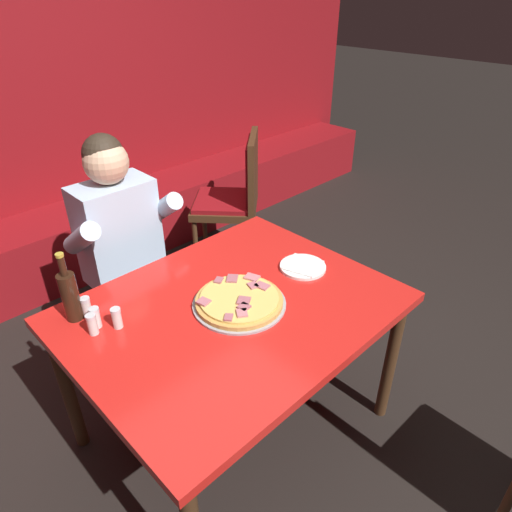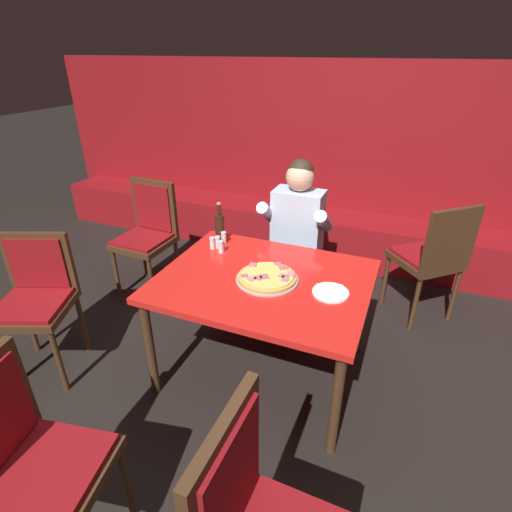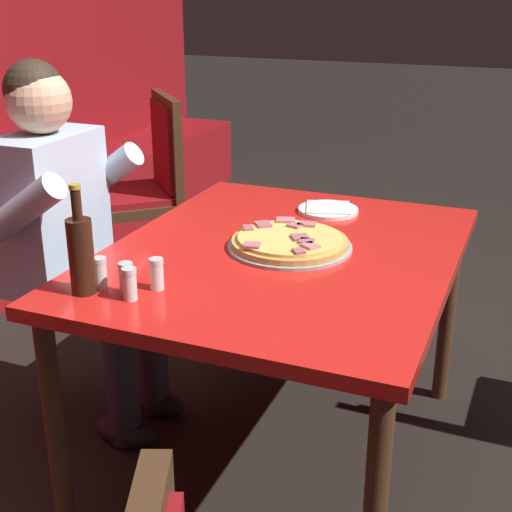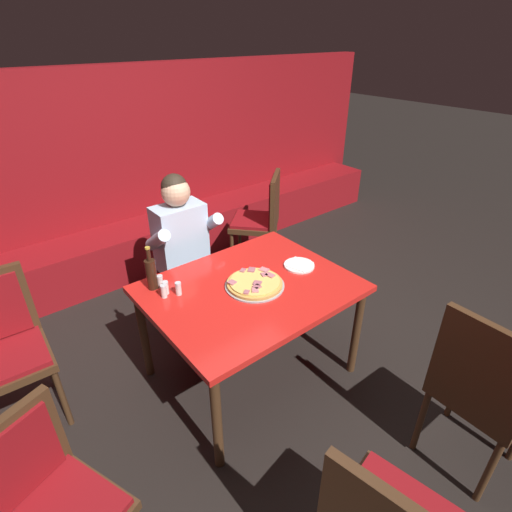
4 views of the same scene
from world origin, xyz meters
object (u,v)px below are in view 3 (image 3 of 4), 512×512
(beer_bottle, at_px, (81,253))
(dining_chair_near_right, at_px, (145,182))
(shaker_red_pepper_flakes, at_px, (100,274))
(diner_seated_blue_shirt, at_px, (74,235))
(shaker_black_pepper, at_px, (126,280))
(plate_white_paper, at_px, (328,210))
(shaker_oregano, at_px, (130,285))
(main_dining_table, at_px, (282,273))
(pizza, at_px, (290,242))
(shaker_parmesan, at_px, (157,275))

(beer_bottle, xyz_separation_m, dining_chair_near_right, (1.47, 0.70, -0.26))
(shaker_red_pepper_flakes, bearing_deg, diner_seated_blue_shirt, 43.27)
(shaker_black_pepper, bearing_deg, shaker_red_pepper_flakes, 86.17)
(plate_white_paper, bearing_deg, shaker_oregano, 164.12)
(plate_white_paper, distance_m, shaker_red_pepper_flakes, 0.94)
(main_dining_table, bearing_deg, shaker_red_pepper_flakes, 142.19)
(pizza, xyz_separation_m, beer_bottle, (-0.51, 0.38, 0.09))
(shaker_red_pepper_flakes, height_order, dining_chair_near_right, dining_chair_near_right)
(shaker_oregano, distance_m, dining_chair_near_right, 1.69)
(diner_seated_blue_shirt, bearing_deg, plate_white_paper, -58.82)
(shaker_black_pepper, distance_m, shaker_oregano, 0.04)
(shaker_black_pepper, height_order, shaker_parmesan, same)
(shaker_oregano, bearing_deg, plate_white_paper, -15.88)
(shaker_red_pepper_flakes, xyz_separation_m, dining_chair_near_right, (1.43, 0.72, -0.19))
(shaker_black_pepper, distance_m, shaker_parmesan, 0.08)
(main_dining_table, bearing_deg, shaker_oregano, 153.82)
(main_dining_table, xyz_separation_m, diner_seated_blue_shirt, (-0.04, 0.73, 0.04))
(plate_white_paper, xyz_separation_m, shaker_black_pepper, (-0.87, 0.28, 0.03))
(main_dining_table, bearing_deg, diner_seated_blue_shirt, 93.01)
(dining_chair_near_right, bearing_deg, plate_white_paper, -117.69)
(main_dining_table, bearing_deg, plate_white_paper, -2.57)
(shaker_black_pepper, xyz_separation_m, shaker_red_pepper_flakes, (0.01, 0.08, 0.00))
(pizza, bearing_deg, beer_bottle, 143.07)
(pizza, distance_m, beer_bottle, 0.65)
(diner_seated_blue_shirt, bearing_deg, shaker_black_pepper, -131.52)
(main_dining_table, relative_size, shaker_black_pepper, 14.77)
(shaker_red_pepper_flakes, relative_size, shaker_parmesan, 1.00)
(shaker_black_pepper, bearing_deg, dining_chair_near_right, 29.25)
(main_dining_table, height_order, pizza, pizza)
(plate_white_paper, relative_size, beer_bottle, 0.72)
(pizza, distance_m, diner_seated_blue_shirt, 0.75)
(pizza, relative_size, shaker_parmesan, 4.41)
(pizza, height_order, diner_seated_blue_shirt, diner_seated_blue_shirt)
(beer_bottle, relative_size, dining_chair_near_right, 0.29)
(shaker_red_pepper_flakes, bearing_deg, shaker_oregano, -106.64)
(shaker_parmesan, bearing_deg, plate_white_paper, -15.39)
(beer_bottle, distance_m, diner_seated_blue_shirt, 0.59)
(beer_bottle, relative_size, shaker_oregano, 3.40)
(shaker_parmesan, bearing_deg, main_dining_table, -27.31)
(shaker_black_pepper, height_order, diner_seated_blue_shirt, diner_seated_blue_shirt)
(plate_white_paper, xyz_separation_m, shaker_red_pepper_flakes, (-0.86, 0.36, 0.03))
(pizza, distance_m, shaker_oregano, 0.56)
(main_dining_table, distance_m, pizza, 0.10)
(shaker_oregano, bearing_deg, shaker_red_pepper_flakes, 73.36)
(beer_bottle, bearing_deg, plate_white_paper, -23.33)
(shaker_black_pepper, relative_size, diner_seated_blue_shirt, 0.07)
(shaker_black_pepper, bearing_deg, shaker_parmesan, -46.45)
(shaker_parmesan, distance_m, dining_chair_near_right, 1.64)
(main_dining_table, xyz_separation_m, shaker_parmesan, (-0.40, 0.20, 0.11))
(main_dining_table, height_order, diner_seated_blue_shirt, diner_seated_blue_shirt)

